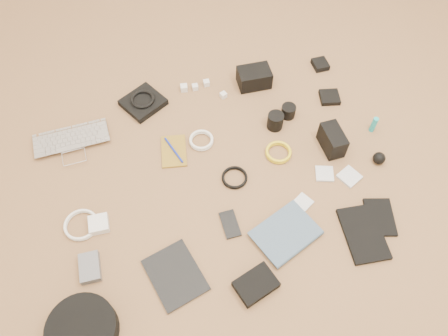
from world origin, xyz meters
name	(u,v)px	position (x,y,z in m)	size (l,w,h in m)	color
laptop	(73,148)	(-0.54, 0.37, 0.01)	(0.31, 0.22, 0.02)	#B8B8BC
headphone_pouch	(143,102)	(-0.20, 0.50, 0.01)	(0.17, 0.16, 0.03)	black
headphones	(142,99)	(-0.20, 0.50, 0.04)	(0.11, 0.11, 0.01)	black
charger_a	(184,88)	(0.00, 0.52, 0.01)	(0.03, 0.03, 0.03)	silver
charger_b	(195,87)	(0.05, 0.51, 0.01)	(0.03, 0.03, 0.02)	silver
charger_c	(206,83)	(0.11, 0.51, 0.01)	(0.03, 0.03, 0.03)	silver
charger_d	(223,95)	(0.15, 0.41, 0.01)	(0.03, 0.03, 0.02)	silver
dslr_camera	(254,77)	(0.32, 0.43, 0.04)	(0.15, 0.10, 0.09)	black
lens_pouch	(320,64)	(0.66, 0.42, 0.01)	(0.07, 0.08, 0.03)	black
notebook_olive	(174,151)	(-0.15, 0.20, 0.00)	(0.10, 0.16, 0.01)	olive
pen_blue	(174,150)	(-0.15, 0.20, 0.01)	(0.01, 0.01, 0.15)	#1425A5
cable_white_a	(201,141)	(-0.03, 0.21, 0.01)	(0.10, 0.10, 0.01)	white
lens_a	(275,121)	(0.30, 0.17, 0.04)	(0.07, 0.07, 0.07)	black
lens_b	(288,111)	(0.38, 0.20, 0.03)	(0.06, 0.06, 0.06)	black
card_reader	(330,97)	(0.60, 0.22, 0.01)	(0.09, 0.09, 0.02)	black
power_brick	(99,224)	(-0.52, -0.02, 0.02)	(0.07, 0.07, 0.03)	silver
cable_white_b	(82,225)	(-0.59, 0.01, 0.01)	(0.13, 0.13, 0.01)	white
cable_black	(235,178)	(0.03, -0.01, 0.00)	(0.10, 0.10, 0.01)	black
cable_yellow	(278,153)	(0.25, 0.03, 0.01)	(0.11, 0.11, 0.01)	yellow
flash	(332,140)	(0.47, -0.02, 0.05)	(0.07, 0.13, 0.10)	black
lens_cleaner	(374,125)	(0.68, -0.01, 0.04)	(0.02, 0.02, 0.08)	#1BAAB3
battery_charger	(90,267)	(-0.59, -0.17, 0.02)	(0.07, 0.11, 0.03)	#5D5D62
tablet	(175,275)	(-0.32, -0.31, 0.00)	(0.17, 0.22, 0.01)	black
phone	(230,224)	(-0.06, -0.20, 0.00)	(0.06, 0.11, 0.01)	black
filter_case_left	(303,202)	(0.24, -0.22, 0.00)	(0.06, 0.06, 0.01)	silver
filter_case_mid	(324,174)	(0.38, -0.13, 0.00)	(0.07, 0.07, 0.01)	silver
filter_case_right	(349,177)	(0.47, -0.18, 0.01)	(0.08, 0.08, 0.01)	silver
air_blower	(379,158)	(0.61, -0.16, 0.03)	(0.05, 0.05, 0.05)	black
headphone_case	(82,330)	(-0.66, -0.38, 0.03)	(0.23, 0.23, 0.06)	black
drive_case	(256,284)	(-0.07, -0.45, 0.02)	(0.14, 0.10, 0.03)	black
paperback	(301,251)	(0.14, -0.40, 0.01)	(0.17, 0.23, 0.02)	#42586F
notebook_black_a	(363,234)	(0.38, -0.42, 0.01)	(0.14, 0.23, 0.02)	black
notebook_black_b	(380,217)	(0.48, -0.38, 0.01)	(0.10, 0.16, 0.01)	black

